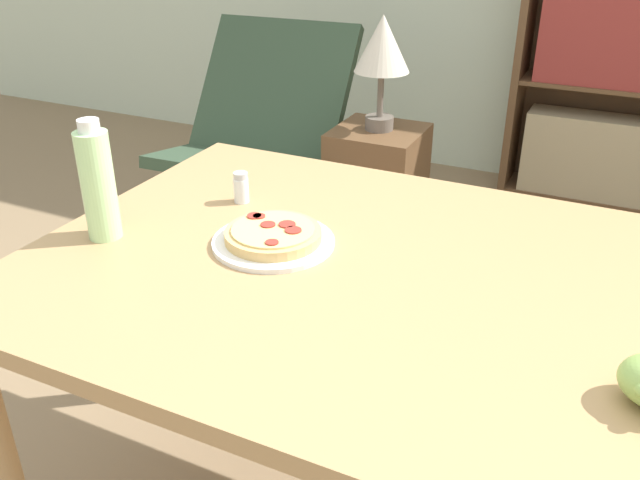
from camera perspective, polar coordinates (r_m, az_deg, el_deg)
dining_table at (r=1.29m, az=4.14°, el=-6.04°), size 1.28×0.94×0.76m
pizza_on_plate at (r=1.32m, az=-3.95°, el=0.23°), size 0.24×0.24×0.04m
drink_bottle at (r=1.37m, az=-18.20°, el=4.53°), size 0.07×0.07×0.24m
salt_shaker at (r=1.50m, az=-6.66°, el=4.41°), size 0.03×0.03×0.07m
lounge_chair_near at (r=3.01m, az=-5.21°, el=5.90°), size 0.71×0.79×0.88m
bookshelf at (r=3.47m, az=23.70°, el=15.51°), size 0.84×0.28×1.70m
side_table at (r=2.78m, az=4.76°, el=3.84°), size 0.34×0.34×0.55m
table_lamp at (r=2.61m, az=5.27°, el=15.70°), size 0.21×0.21×0.43m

